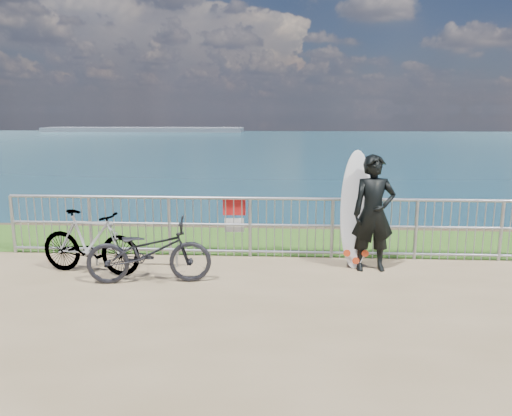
# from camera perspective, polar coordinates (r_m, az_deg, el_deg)

# --- Properties ---
(grass_strip) EXTENTS (120.00, 120.00, 0.00)m
(grass_strip) POSITION_cam_1_polar(r_m,az_deg,el_deg) (10.35, 2.52, -3.80)
(grass_strip) COLOR #2B5718
(grass_strip) RESTS_ON ground
(seascape) EXTENTS (260.00, 260.00, 5.00)m
(seascape) POSITION_cam_1_polar(r_m,az_deg,el_deg) (161.02, -12.59, 8.53)
(seascape) COLOR brown
(seascape) RESTS_ON ground
(railing) EXTENTS (10.06, 0.10, 1.13)m
(railing) POSITION_cam_1_polar(r_m,az_deg,el_deg) (9.14, 2.50, -2.12)
(railing) COLOR #96999E
(railing) RESTS_ON ground
(surfer) EXTENTS (0.75, 0.52, 1.96)m
(surfer) POSITION_cam_1_polar(r_m,az_deg,el_deg) (8.55, 13.28, -0.60)
(surfer) COLOR black
(surfer) RESTS_ON ground
(surfboard) EXTENTS (0.58, 0.52, 2.02)m
(surfboard) POSITION_cam_1_polar(r_m,az_deg,el_deg) (8.72, 11.33, -0.63)
(surfboard) COLOR silver
(surfboard) RESTS_ON ground
(bicycle_near) EXTENTS (2.01, 0.93, 1.02)m
(bicycle_near) POSITION_cam_1_polar(r_m,az_deg,el_deg) (7.99, -12.14, -4.86)
(bicycle_near) COLOR black
(bicycle_near) RESTS_ON ground
(bicycle_far) EXTENTS (1.85, 0.84, 1.07)m
(bicycle_far) POSITION_cam_1_polar(r_m,az_deg,el_deg) (8.68, -18.43, -3.72)
(bicycle_far) COLOR black
(bicycle_far) RESTS_ON ground
(bike_rack) EXTENTS (1.61, 0.05, 0.34)m
(bike_rack) POSITION_cam_1_polar(r_m,az_deg,el_deg) (8.92, -13.53, -4.79)
(bike_rack) COLOR #96999E
(bike_rack) RESTS_ON ground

